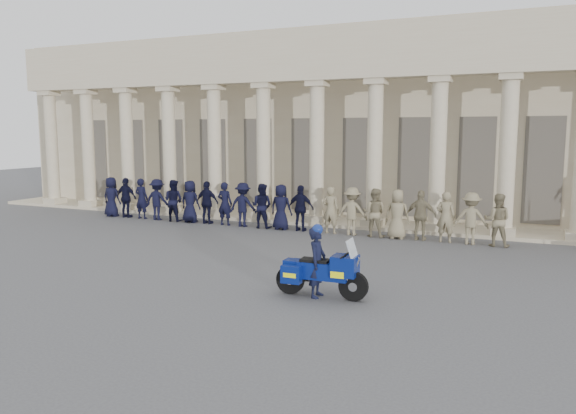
{
  "coord_description": "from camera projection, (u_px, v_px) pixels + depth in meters",
  "views": [
    {
      "loc": [
        7.55,
        -15.05,
        4.17
      ],
      "look_at": [
        -0.08,
        2.14,
        1.6
      ],
      "focal_mm": 35.0,
      "sensor_mm": 36.0,
      "label": 1
    }
  ],
  "objects": [
    {
      "name": "motorcycle",
      "position": [
        322.0,
        271.0,
        14.05
      ],
      "size": [
        2.41,
        0.99,
        1.55
      ],
      "rotation": [
        0.0,
        0.0,
        0.04
      ],
      "color": "black",
      "rests_on": "ground"
    },
    {
      "name": "ground",
      "position": [
        262.0,
        267.0,
        17.23
      ],
      "size": [
        90.0,
        90.0,
        0.0
      ],
      "primitive_type": "plane",
      "color": "#4B4B4E",
      "rests_on": "ground"
    },
    {
      "name": "officer_rank",
      "position": [
        278.0,
        207.0,
        23.73
      ],
      "size": [
        18.65,
        0.73,
        1.93
      ],
      "color": "black",
      "rests_on": "ground"
    },
    {
      "name": "building",
      "position": [
        385.0,
        124.0,
        29.97
      ],
      "size": [
        40.0,
        12.5,
        9.0
      ],
      "color": "#BFAF8F",
      "rests_on": "ground"
    },
    {
      "name": "rider",
      "position": [
        317.0,
        261.0,
        14.06
      ],
      "size": [
        0.45,
        0.66,
        1.87
      ],
      "rotation": [
        0.0,
        0.0,
        1.61
      ],
      "color": "black",
      "rests_on": "ground"
    }
  ]
}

